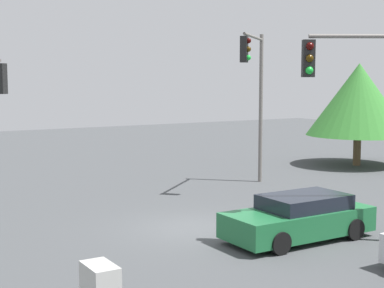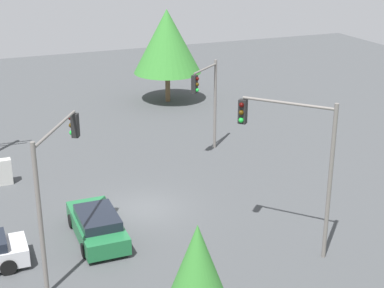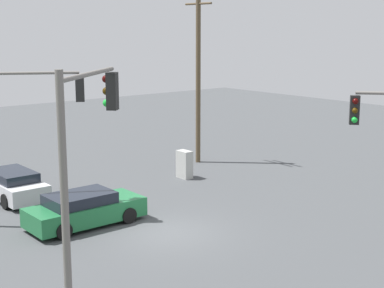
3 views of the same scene
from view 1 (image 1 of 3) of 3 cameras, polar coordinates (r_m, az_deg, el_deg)
The scene contains 4 objects.
ground_plane at distance 19.44m, azimuth 0.24°, elevation -8.15°, with size 80.00×80.00×0.00m, color #424447.
sedan_green at distance 18.24m, azimuth 10.37°, elevation -7.05°, with size 2.04×4.69×1.37m.
traffic_signal_cross at distance 26.30m, azimuth 6.15°, elevation 6.00°, with size 2.96×3.25×6.92m.
tree_far at distance 34.30m, azimuth 15.85°, elevation 4.17°, with size 5.76×5.76×5.75m.
Camera 1 is at (16.03, -9.86, 4.85)m, focal length 55.00 mm.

